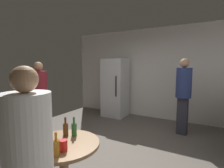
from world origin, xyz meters
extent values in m
cube|color=#5B544C|center=(0.00, 0.00, -0.05)|extent=(5.20, 5.20, 0.10)
cube|color=silver|center=(0.00, 2.63, 1.35)|extent=(5.32, 0.06, 2.70)
cube|color=silver|center=(-1.01, 2.20, 0.90)|extent=(0.70, 0.65, 1.80)
cube|color=#262628|center=(-0.80, 1.86, 0.99)|extent=(0.03, 0.03, 0.60)
cylinder|color=olive|center=(0.20, -1.21, 0.72)|extent=(0.80, 0.80, 0.03)
cylinder|color=#8C5919|center=(0.35, -1.44, 0.81)|extent=(0.06, 0.06, 0.15)
cylinder|color=#8C5919|center=(0.35, -1.44, 0.93)|extent=(0.02, 0.02, 0.08)
cylinder|color=#593314|center=(0.09, -1.05, 0.81)|extent=(0.06, 0.06, 0.15)
cylinder|color=#593314|center=(0.09, -1.05, 0.93)|extent=(0.02, 0.02, 0.08)
cylinder|color=#26662D|center=(0.17, -0.99, 0.81)|extent=(0.06, 0.06, 0.15)
cylinder|color=#26662D|center=(0.17, -0.99, 0.93)|extent=(0.02, 0.02, 0.08)
cylinder|color=red|center=(0.34, -1.33, 0.79)|extent=(0.08, 0.08, 0.11)
cube|color=#2D2D38|center=(-1.60, -0.12, 0.41)|extent=(0.17, 0.22, 0.82)
cylinder|color=maroon|center=(-1.60, -0.12, 1.15)|extent=(0.35, 0.35, 0.65)
sphere|color=tan|center=(-1.60, -0.12, 1.57)|extent=(0.20, 0.20, 0.20)
cylinder|color=white|center=(0.48, -1.80, 1.09)|extent=(0.45, 0.45, 0.62)
sphere|color=tan|center=(0.48, -1.80, 1.49)|extent=(0.19, 0.19, 0.19)
cube|color=#2D2D38|center=(1.06, 1.67, 0.43)|extent=(0.24, 0.19, 0.86)
cylinder|color=navy|center=(1.06, 1.67, 1.20)|extent=(0.37, 0.37, 0.68)
sphere|color=tan|center=(1.06, 1.67, 1.65)|extent=(0.20, 0.20, 0.20)
camera|label=1|loc=(1.58, -2.52, 1.58)|focal=27.60mm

